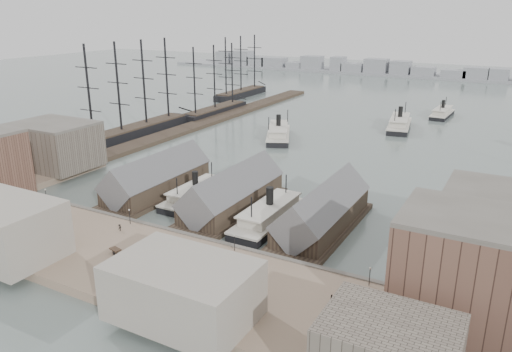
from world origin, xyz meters
The scene contains 38 objects.
ground centered at (0.00, 0.00, 0.00)m, with size 900.00×900.00×0.00m, color #576461.
quay centered at (0.00, -20.00, 1.00)m, with size 180.00×30.00×2.00m, color #836D58.
seawall centered at (0.00, -5.20, 1.15)m, with size 180.00×1.20×2.30m, color #59544C.
west_wharf centered at (-68.00, 100.00, 0.80)m, with size 10.00×220.00×1.60m, color #2D231C.
ferry_shed_west centered at (-26.00, 16.88, 4.64)m, with size 14.00×42.00×12.60m.
ferry_shed_center centered at (0.00, 16.88, 4.64)m, with size 14.00×42.00×12.60m.
ferry_shed_east centered at (26.00, 16.88, 4.64)m, with size 14.00×42.00×12.60m.
warehouse_west_back centered at (-70.00, 18.00, 9.00)m, with size 26.00×20.00×14.00m, color #60564C.
warehouse_east_front centered at (66.00, -12.00, 11.50)m, with size 30.00×18.00×19.00m, color brown.
street_bldg_center centered at (20.00, -32.00, 7.00)m, with size 24.00×16.00×10.00m, color gray.
lamp_post_far_w centered at (-45.00, -7.00, 4.71)m, with size 0.44×0.44×3.92m.
lamp_post_near_w centered at (-15.00, -7.00, 4.71)m, with size 0.44×0.44×3.92m.
lamp_post_near_e centered at (15.00, -7.00, 4.71)m, with size 0.44×0.44×3.92m.
lamp_post_far_e centered at (45.00, -7.00, 4.71)m, with size 0.44×0.44×3.92m.
far_shore centered at (-2.07, 334.14, 3.91)m, with size 500.00×40.00×15.72m.
ferry_docked_west centered at (-13.00, 17.89, 2.18)m, with size 7.83×26.09×9.32m.
ferry_docked_east centered at (13.00, 13.57, 2.46)m, with size 8.81×29.38×10.49m.
ferry_open_near centered at (-24.50, 94.20, 2.56)m, with size 21.09×31.69×10.94m.
ferry_open_mid centered at (16.05, 137.21, 2.57)m, with size 14.10×31.86×10.99m.
ferry_open_far centered at (28.68, 175.18, 2.14)m, with size 8.80×25.89×9.13m.
sailing_ship_near centered at (-81.13, 68.65, 2.95)m, with size 9.77×67.32×40.18m.
sailing_ship_mid centered at (-76.10, 124.21, 2.54)m, with size 8.62×49.79×35.43m.
sailing_ship_far centered at (-93.22, 180.03, 2.67)m, with size 9.00×50.01×37.01m.
tram centered at (58.79, -15.12, 4.00)m, with size 4.28×11.26×3.91m.
horse_cart_left centered at (-42.11, -16.37, 2.81)m, with size 4.63×1.51×1.60m.
horse_cart_center centered at (-5.32, -20.12, 2.76)m, with size 4.87×2.29×1.42m.
horse_cart_right centered at (12.98, -21.99, 2.86)m, with size 4.88×3.42×1.73m.
pedestrian_1 centered at (-39.23, -19.12, 2.91)m, with size 0.88×0.69×1.82m, color black.
pedestrian_2 centered at (-14.25, -11.34, 2.85)m, with size 1.10×0.63×1.71m, color black.
pedestrian_3 centered at (-22.98, -25.51, 2.90)m, with size 1.05×0.44×1.80m, color black.
pedestrian_4 centered at (-0.77, -17.06, 2.85)m, with size 0.83×0.54×1.69m, color black.
pedestrian_5 centered at (0.68, -19.80, 2.85)m, with size 0.62×0.45×1.70m, color black.
pedestrian_6 centered at (18.69, -12.05, 2.83)m, with size 0.80×0.62×1.65m, color black.
pedestrian_7 centered at (25.91, -23.91, 2.88)m, with size 1.14×0.65×1.76m, color black.
pedestrian_8 centered at (40.81, -16.08, 2.85)m, with size 0.99×0.41×1.69m, color black.
pedestrian_9 centered at (48.58, -19.62, 2.79)m, with size 0.77×0.50×1.58m, color black.
pedestrian_10 centered at (-29.55, -14.23, 2.89)m, with size 1.04×0.43×1.78m, color black.
pedestrian_11 centered at (5.70, -27.25, 2.82)m, with size 0.81×0.52×1.65m, color black.
Camera 1 is at (66.40, -90.77, 52.04)m, focal length 35.00 mm.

